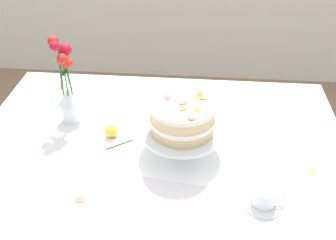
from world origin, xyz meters
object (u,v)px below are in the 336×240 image
(layer_cake, at_px, (182,117))
(teacup, at_px, (264,198))
(dining_table, at_px, (159,168))
(flower_vase, at_px, (68,90))
(fallen_rose, at_px, (112,131))
(cake_stand, at_px, (182,134))

(layer_cake, xyz_separation_m, teacup, (0.27, -0.23, -0.13))
(dining_table, height_order, flower_vase, flower_vase)
(flower_vase, bearing_deg, layer_cake, -20.14)
(dining_table, xyz_separation_m, flower_vase, (-0.37, 0.16, 0.23))
(dining_table, bearing_deg, fallen_rose, 162.10)
(layer_cake, bearing_deg, cake_stand, -159.92)
(cake_stand, height_order, flower_vase, flower_vase)
(cake_stand, xyz_separation_m, teacup, (0.27, -0.23, -0.05))
(dining_table, xyz_separation_m, cake_stand, (0.09, -0.01, 0.18))
(dining_table, height_order, teacup, teacup)
(dining_table, distance_m, teacup, 0.44)
(dining_table, bearing_deg, flower_vase, 156.78)
(layer_cake, relative_size, fallen_rose, 2.11)
(cake_stand, distance_m, teacup, 0.36)
(cake_stand, height_order, layer_cake, layer_cake)
(teacup, bearing_deg, dining_table, 145.96)
(fallen_rose, bearing_deg, layer_cake, -14.15)
(layer_cake, xyz_separation_m, flower_vase, (-0.45, 0.17, -0.02))
(cake_stand, height_order, teacup, cake_stand)
(cake_stand, bearing_deg, fallen_rose, 165.83)
(cake_stand, xyz_separation_m, layer_cake, (0.00, 0.00, 0.07))
(layer_cake, bearing_deg, flower_vase, 159.86)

